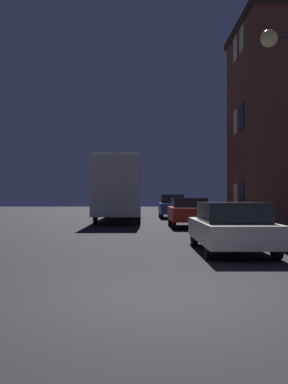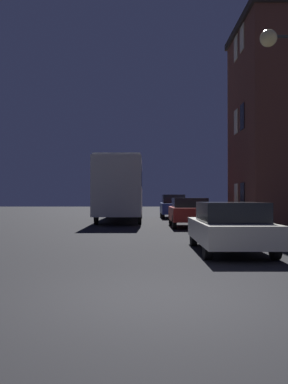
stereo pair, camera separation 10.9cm
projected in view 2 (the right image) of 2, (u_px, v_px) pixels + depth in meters
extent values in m
plane|color=black|center=(159.00, 300.00, 6.19)|extent=(120.00, 120.00, 0.00)
cube|color=brown|center=(279.00, 128.00, 18.81)|extent=(3.51, 5.30, 8.73)
cube|color=black|center=(278.00, 27.00, 18.86)|extent=(3.75, 5.54, 0.30)
cube|color=black|center=(242.00, 196.00, 18.16)|extent=(0.03, 0.70, 1.10)
cube|color=beige|center=(236.00, 196.00, 19.39)|extent=(0.03, 0.70, 1.10)
cube|color=black|center=(242.00, 117.00, 18.20)|extent=(0.03, 0.70, 1.10)
cube|color=beige|center=(235.00, 122.00, 19.43)|extent=(0.03, 0.70, 1.10)
cube|color=beige|center=(241.00, 38.00, 18.24)|extent=(0.03, 0.70, 1.10)
cube|color=beige|center=(235.00, 48.00, 19.47)|extent=(0.03, 0.70, 1.10)
cylinder|color=#28282B|center=(283.00, 37.00, 12.63)|extent=(0.90, 0.09, 0.09)
sphere|color=#F9E08C|center=(268.00, 38.00, 12.63)|extent=(0.51, 0.51, 0.51)
cube|color=beige|center=(121.00, 188.00, 26.84)|extent=(2.56, 10.81, 3.16)
cube|color=black|center=(121.00, 179.00, 26.85)|extent=(2.58, 9.95, 1.14)
cube|color=#B2B2B2|center=(121.00, 162.00, 26.86)|extent=(2.43, 10.27, 0.12)
cylinder|color=black|center=(140.00, 211.00, 30.34)|extent=(0.18, 0.96, 0.96)
cylinder|color=black|center=(107.00, 211.00, 30.33)|extent=(0.18, 0.96, 0.96)
cylinder|color=black|center=(139.00, 216.00, 23.31)|extent=(0.18, 0.96, 0.96)
cylinder|color=black|center=(96.00, 216.00, 23.31)|extent=(0.18, 0.96, 0.96)
cube|color=beige|center=(229.00, 231.00, 11.64)|extent=(1.80, 4.40, 0.56)
cube|color=black|center=(230.00, 212.00, 11.42)|extent=(1.58, 2.29, 0.51)
cylinder|color=black|center=(246.00, 237.00, 13.06)|extent=(0.18, 0.57, 0.57)
cylinder|color=black|center=(193.00, 237.00, 13.06)|extent=(0.18, 0.57, 0.57)
cylinder|color=black|center=(275.00, 248.00, 10.21)|extent=(0.18, 0.57, 0.57)
cylinder|color=black|center=(207.00, 248.00, 10.20)|extent=(0.18, 0.57, 0.57)
cube|color=#B21E19|center=(188.00, 214.00, 21.21)|extent=(1.82, 3.99, 0.66)
cube|color=black|center=(189.00, 203.00, 21.02)|extent=(1.60, 2.07, 0.46)
cylinder|color=black|center=(201.00, 219.00, 22.51)|extent=(0.18, 0.67, 0.67)
cylinder|color=black|center=(170.00, 219.00, 22.51)|extent=(0.18, 0.67, 0.67)
cylinder|color=black|center=(209.00, 222.00, 19.92)|extent=(0.18, 0.67, 0.67)
cylinder|color=black|center=(174.00, 222.00, 19.91)|extent=(0.18, 0.67, 0.67)
cube|color=navy|center=(172.00, 208.00, 30.53)|extent=(1.70, 4.67, 0.74)
cube|color=black|center=(173.00, 199.00, 30.30)|extent=(1.50, 2.43, 0.60)
cylinder|color=black|center=(181.00, 213.00, 32.04)|extent=(0.18, 0.64, 0.64)
cylinder|color=black|center=(161.00, 213.00, 32.04)|extent=(0.18, 0.64, 0.64)
cylinder|color=black|center=(185.00, 214.00, 29.01)|extent=(0.18, 0.64, 0.64)
cylinder|color=black|center=(163.00, 214.00, 29.01)|extent=(0.18, 0.64, 0.64)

